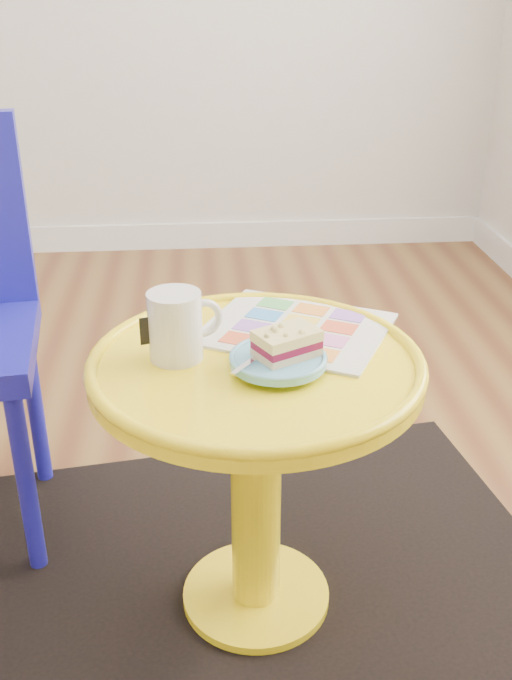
{
  "coord_description": "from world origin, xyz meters",
  "views": [
    {
      "loc": [
        0.65,
        -1.43,
        1.17
      ],
      "look_at": [
        0.74,
        -0.26,
        0.6
      ],
      "focal_mm": 40.0,
      "sensor_mm": 36.0,
      "label": 1
    }
  ],
  "objects": [
    {
      "name": "plate",
      "position": [
        0.78,
        -0.29,
        0.57
      ],
      "size": [
        0.17,
        0.17,
        0.02
      ],
      "color": "#63ACD1",
      "rests_on": "newspaper"
    },
    {
      "name": "side_table",
      "position": [
        0.74,
        -0.26,
        0.4
      ],
      "size": [
        0.59,
        0.59,
        0.56
      ],
      "color": "yellow",
      "rests_on": "ground"
    },
    {
      "name": "mug",
      "position": [
        0.61,
        -0.23,
        0.62
      ],
      "size": [
        0.13,
        0.09,
        0.12
      ],
      "rotation": [
        0.0,
        0.0,
        0.31
      ],
      "color": "silver",
      "rests_on": "side_table"
    },
    {
      "name": "newspaper",
      "position": [
        0.83,
        -0.14,
        0.56
      ],
      "size": [
        0.42,
        0.4,
        0.01
      ],
      "primitive_type": "cube",
      "rotation": [
        0.0,
        0.0,
        -0.48
      ],
      "color": "silver",
      "rests_on": "side_table"
    },
    {
      "name": "rug",
      "position": [
        0.74,
        -0.26,
        0.0
      ],
      "size": [
        1.44,
        1.27,
        0.01
      ],
      "primitive_type": "cube",
      "rotation": [
        0.0,
        0.0,
        0.14
      ],
      "color": "black",
      "rests_on": "ground"
    },
    {
      "name": "cake_slice",
      "position": [
        0.79,
        -0.29,
        0.6
      ],
      "size": [
        0.12,
        0.11,
        0.05
      ],
      "rotation": [
        0.0,
        0.0,
        0.49
      ],
      "color": "#D3BC8C",
      "rests_on": "plate"
    },
    {
      "name": "fork",
      "position": [
        0.75,
        -0.29,
        0.58
      ],
      "size": [
        0.1,
        0.12,
        0.0
      ],
      "rotation": [
        0.0,
        0.0,
        -0.66
      ],
      "color": "silver",
      "rests_on": "plate"
    }
  ]
}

